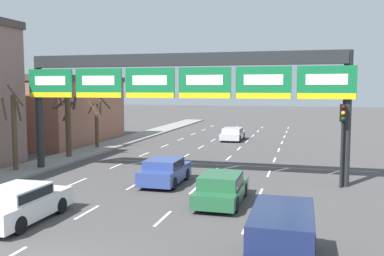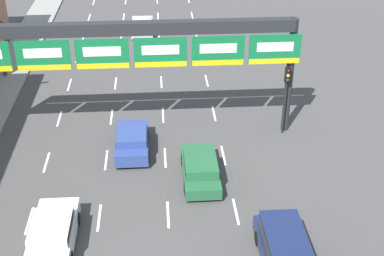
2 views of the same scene
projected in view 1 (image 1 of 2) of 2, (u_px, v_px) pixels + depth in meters
lane_dashes at (178, 178)px, 24.44m from camera, size 10.02×67.00×0.01m
sign_gantry at (178, 77)px, 24.03m from camera, size 18.90×0.70×7.05m
building_far at (44, 109)px, 40.30m from camera, size 11.07×12.64×6.18m
car_green at (221, 187)px, 18.96m from camera, size 1.87×4.39×1.36m
suv_navy at (282, 238)px, 11.82m from camera, size 1.87×4.75×1.78m
car_silver at (233, 134)px, 41.60m from camera, size 1.91×4.37×1.24m
car_white at (20, 203)px, 16.29m from camera, size 1.90×4.36×1.43m
car_blue at (165, 170)px, 22.75m from camera, size 1.88×3.98×1.38m
traffic_light_near_gantry at (342, 128)px, 21.67m from camera, size 0.30×0.35×4.31m
tree_bare_closest at (97, 120)px, 35.52m from camera, size 1.63×1.63×4.63m
tree_bare_second at (67, 117)px, 30.83m from camera, size 1.93×2.01×5.77m
tree_bare_furthest at (14, 128)px, 25.69m from camera, size 1.50×1.28×5.18m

